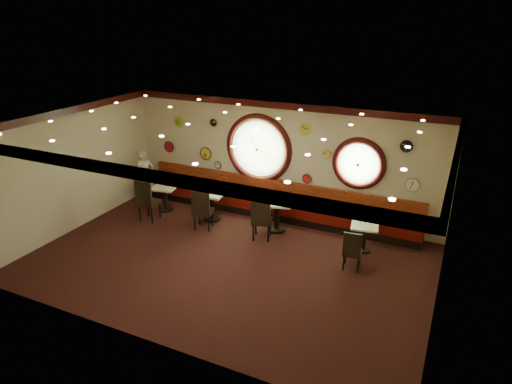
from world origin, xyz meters
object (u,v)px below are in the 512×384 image
at_px(table_b, 212,202).
at_px(condiment_d_salt, 360,222).
at_px(chair_d, 352,248).
at_px(table_a, 165,195).
at_px(condiment_d_pepper, 365,223).
at_px(table_c, 277,212).
at_px(chair_a, 146,198).
at_px(condiment_a_salt, 164,184).
at_px(condiment_b_pepper, 211,192).
at_px(condiment_a_bottle, 170,183).
at_px(chair_b, 202,207).
at_px(condiment_c_pepper, 277,200).
at_px(condiment_b_bottle, 216,189).
at_px(condiment_c_bottle, 283,198).
at_px(table_d, 364,234).
at_px(condiment_d_bottle, 371,222).
at_px(condiment_b_salt, 212,189).
at_px(chair_c, 261,216).
at_px(condiment_c_salt, 274,199).
at_px(condiment_a_pepper, 166,185).
at_px(waiter, 145,176).

xyz_separation_m(table_b, condiment_d_salt, (4.07, 0.03, 0.22)).
height_order(table_b, chair_d, chair_d).
xyz_separation_m(table_a, condiment_d_pepper, (5.73, 0.02, 0.28)).
relative_size(table_c, chair_a, 1.29).
xyz_separation_m(condiment_a_salt, condiment_d_salt, (5.66, -0.03, -0.05)).
xyz_separation_m(table_c, condiment_b_pepper, (-1.85, -0.22, 0.34)).
bearing_deg(condiment_a_bottle, chair_b, -26.10).
bearing_deg(table_b, condiment_c_pepper, 3.27).
bearing_deg(condiment_b_bottle, condiment_b_pepper, -114.76).
bearing_deg(condiment_c_pepper, table_c, 122.43).
distance_m(chair_b, condiment_c_bottle, 2.12).
xyz_separation_m(table_d, chair_d, (-0.04, -1.01, 0.11)).
bearing_deg(condiment_d_bottle, condiment_a_bottle, 179.99).
relative_size(table_d, condiment_b_salt, 7.33).
relative_size(chair_c, condiment_a_bottle, 4.43).
height_order(condiment_b_pepper, condiment_c_bottle, condiment_c_bottle).
bearing_deg(chair_a, table_d, 5.44).
distance_m(chair_c, condiment_b_salt, 1.86).
bearing_deg(condiment_b_pepper, table_b, 110.29).
xyz_separation_m(condiment_d_salt, condiment_d_bottle, (0.23, 0.05, 0.02)).
xyz_separation_m(condiment_c_salt, condiment_b_pepper, (-1.76, -0.23, -0.01)).
distance_m(table_d, condiment_b_pepper, 4.18).
height_order(condiment_a_salt, condiment_a_pepper, condiment_a_pepper).
bearing_deg(condiment_d_pepper, table_c, 176.65).
height_order(table_b, condiment_b_bottle, condiment_b_bottle).
height_order(condiment_b_salt, condiment_c_pepper, condiment_c_pepper).
bearing_deg(chair_b, chair_a, 171.72).
relative_size(condiment_b_salt, condiment_b_bottle, 0.57).
distance_m(table_b, chair_d, 4.26).
bearing_deg(condiment_b_bottle, chair_a, -151.33).
distance_m(chair_b, chair_d, 4.06).
distance_m(chair_c, condiment_c_bottle, 0.81).
distance_m(condiment_b_pepper, waiter, 2.59).
xyz_separation_m(table_b, condiment_a_bottle, (-1.41, 0.09, 0.30)).
relative_size(table_d, chair_d, 1.23).
xyz_separation_m(condiment_a_salt, waiter, (-0.94, 0.33, -0.02)).
bearing_deg(condiment_a_bottle, table_d, -0.62).
relative_size(table_d, condiment_d_pepper, 6.72).
distance_m(condiment_c_salt, condiment_b_pepper, 1.77).
bearing_deg(table_c, chair_c, -102.12).
distance_m(condiment_c_salt, condiment_d_pepper, 2.41).
bearing_deg(table_a, condiment_d_salt, 0.31).
bearing_deg(condiment_c_pepper, table_b, -176.73).
xyz_separation_m(condiment_c_salt, condiment_a_pepper, (-3.26, -0.17, -0.09)).
bearing_deg(condiment_b_salt, condiment_d_pepper, -0.87).
relative_size(condiment_c_salt, condiment_d_salt, 0.82).
height_order(table_a, chair_b, chair_b).
bearing_deg(condiment_d_salt, condiment_b_salt, 179.32).
distance_m(chair_b, condiment_b_salt, 0.77).
distance_m(condiment_d_salt, condiment_b_bottle, 3.97).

